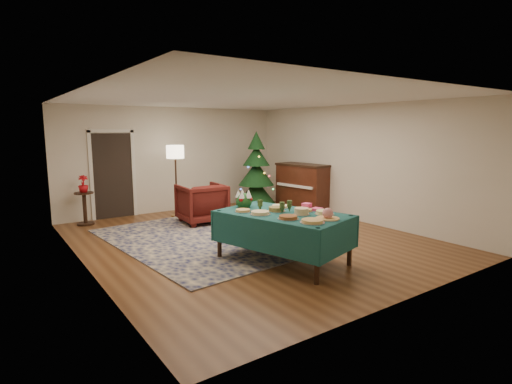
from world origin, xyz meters
TOP-DOWN VIEW (x-y plane):
  - room_shell at (0.00, 0.00)m, footprint 7.00×7.00m
  - doorway at (-1.60, 3.48)m, footprint 1.08×0.04m
  - rug at (-0.68, 0.51)m, footprint 3.57×4.47m
  - buffet_table at (-0.30, -1.44)m, footprint 1.74×2.32m
  - platter_0 at (-0.38, -2.21)m, footprint 0.36×0.36m
  - platter_1 at (-0.04, -2.18)m, footprint 0.36×0.36m
  - platter_2 at (0.16, -1.90)m, footprint 0.31×0.31m
  - platter_3 at (-0.52, -1.83)m, footprint 0.32×0.32m
  - platter_4 at (-0.15, -1.71)m, footprint 0.26×0.26m
  - platter_5 at (0.07, -1.53)m, footprint 0.30×0.30m
  - platter_6 at (-0.67, -1.32)m, footprint 0.33×0.33m
  - platter_7 at (-0.31, -1.28)m, footprint 0.30×0.30m
  - platter_8 at (-0.06, -1.07)m, footprint 0.32×0.32m
  - platter_9 at (-0.78, -1.00)m, footprint 0.27×0.27m
  - goblet_0 at (-0.52, -1.11)m, footprint 0.09×0.09m
  - goblet_1 at (-0.15, -1.42)m, footprint 0.09×0.09m
  - goblet_2 at (-0.34, -1.47)m, footprint 0.09×0.09m
  - napkin_stack at (0.29, -1.60)m, footprint 0.20×0.20m
  - gift_box at (0.20, -1.44)m, footprint 0.16×0.16m
  - centerpiece at (-0.54, -0.67)m, footprint 0.29×0.29m
  - armchair at (-0.11, 1.77)m, footprint 1.03×0.97m
  - floor_lamp at (-0.29, 2.76)m, footprint 0.43×0.43m
  - side_table at (-2.36, 3.11)m, footprint 0.41×0.41m
  - potted_plant at (-2.36, 3.11)m, footprint 0.21×0.38m
  - christmas_tree at (1.76, 2.25)m, footprint 1.50×1.50m
  - piano at (2.68, 1.45)m, footprint 0.84×1.51m

SIDE VIEW (x-z plane):
  - rug at x=-0.68m, z-range 0.00..0.02m
  - side_table at x=-2.36m, z-range -0.01..0.73m
  - armchair at x=-0.11m, z-range 0.00..1.00m
  - piano at x=2.68m, z-range -0.01..1.23m
  - buffet_table at x=-0.30m, z-range 0.24..1.05m
  - platter_5 at x=0.07m, z-range 0.80..0.85m
  - platter_8 at x=-0.06m, z-range 0.80..0.85m
  - platter_9 at x=-0.78m, z-range 0.80..0.85m
  - napkin_stack at x=0.29m, z-range 0.81..0.85m
  - platter_0 at x=-0.38m, z-range 0.80..0.85m
  - platter_3 at x=-0.52m, z-range 0.80..0.86m
  - platter_6 at x=-0.67m, z-range 0.80..0.86m
  - platter_2 at x=0.16m, z-range 0.80..0.87m
  - platter_7 at x=-0.31m, z-range 0.80..0.88m
  - potted_plant at x=-2.36m, z-range 0.74..0.95m
  - platter_4 at x=-0.15m, z-range 0.80..0.91m
  - gift_box at x=0.20m, z-range 0.81..0.91m
  - platter_1 at x=-0.04m, z-range 0.79..0.96m
  - goblet_0 at x=-0.52m, z-range 0.81..1.00m
  - goblet_1 at x=-0.15m, z-range 0.81..1.00m
  - goblet_2 at x=-0.34m, z-range 0.81..1.00m
  - christmas_tree at x=1.76m, z-range -0.11..1.98m
  - centerpiece at x=-0.54m, z-range 0.78..1.11m
  - doorway at x=-1.60m, z-range 0.02..2.18m
  - room_shell at x=0.00m, z-range -2.15..4.85m
  - floor_lamp at x=-0.29m, z-range 0.61..2.37m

